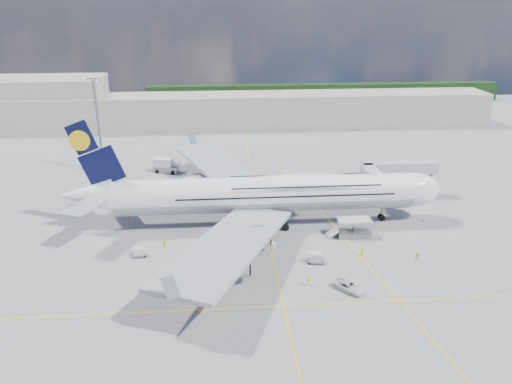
{
  "coord_description": "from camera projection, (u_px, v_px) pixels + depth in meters",
  "views": [
    {
      "loc": [
        -9.45,
        -84.55,
        44.17
      ],
      "look_at": [
        -1.99,
        8.0,
        8.03
      ],
      "focal_mm": 35.0,
      "sensor_mm": 36.0,
      "label": 1
    }
  ],
  "objects": [
    {
      "name": "cone_wing_left_outer",
      "position": [
        200.0,
        175.0,
        133.03
      ],
      "size": [
        0.43,
        0.43,
        0.55
      ],
      "color": "#F5460C",
      "rests_on": "ground"
    },
    {
      "name": "hangar",
      "position": [
        48.0,
        103.0,
        179.66
      ],
      "size": [
        40.0,
        22.0,
        18.0
      ],
      "primitive_type": "cube",
      "color": "#B2AD9E",
      "rests_on": "ground"
    },
    {
      "name": "crew_tug",
      "position": [
        309.0,
        281.0,
        81.75
      ],
      "size": [
        1.34,
        1.01,
        1.85
      ],
      "primitive_type": "imported",
      "rotation": [
        0.0,
        0.0,
        0.3
      ],
      "color": "#A6FF1A",
      "rests_on": "ground"
    },
    {
      "name": "light_mast",
      "position": [
        99.0,
        126.0,
        129.29
      ],
      "size": [
        3.0,
        0.7,
        25.5
      ],
      "color": "gray",
      "rests_on": "ground"
    },
    {
      "name": "crew_van",
      "position": [
        362.0,
        251.0,
        91.31
      ],
      "size": [
        0.93,
        1.05,
        1.8
      ],
      "primitive_type": "imported",
      "rotation": [
        0.0,
        0.0,
        2.09
      ],
      "color": "#CCE017",
      "rests_on": "ground"
    },
    {
      "name": "terminal",
      "position": [
        242.0,
        111.0,
        181.34
      ],
      "size": [
        180.0,
        16.0,
        12.0
      ],
      "primitive_type": "cube",
      "color": "#B2AD9E",
      "rests_on": "ground"
    },
    {
      "name": "jet_bridge",
      "position": [
        389.0,
        172.0,
        114.46
      ],
      "size": [
        18.8,
        12.1,
        8.5
      ],
      "color": "#B7B7BC",
      "rests_on": "ground"
    },
    {
      "name": "dolly_nose_near",
      "position": [
        259.0,
        238.0,
        97.62
      ],
      "size": [
        3.81,
        2.73,
        0.5
      ],
      "rotation": [
        0.0,
        0.0,
        0.29
      ],
      "color": "gray",
      "rests_on": "ground"
    },
    {
      "name": "cone_nose",
      "position": [
        423.0,
        221.0,
        105.43
      ],
      "size": [
        0.4,
        0.4,
        0.51
      ],
      "color": "#F5460C",
      "rests_on": "ground"
    },
    {
      "name": "cone_wing_right_inner",
      "position": [
        212.0,
        276.0,
        84.54
      ],
      "size": [
        0.47,
        0.47,
        0.6
      ],
      "color": "#F5460C",
      "rests_on": "ground"
    },
    {
      "name": "cone_wing_right_outer",
      "position": [
        200.0,
        312.0,
        74.74
      ],
      "size": [
        0.4,
        0.4,
        0.51
      ],
      "color": "#F5460C",
      "rests_on": "ground"
    },
    {
      "name": "service_van",
      "position": [
        349.0,
        287.0,
        80.47
      ],
      "size": [
        5.43,
        5.71,
        1.5
      ],
      "primitive_type": "imported",
      "rotation": [
        0.0,
        0.0,
        0.72
      ],
      "color": "silver",
      "rests_on": "ground"
    },
    {
      "name": "cone_tail",
      "position": [
        129.0,
        217.0,
        107.13
      ],
      "size": [
        0.44,
        0.44,
        0.56
      ],
      "color": "#F5460C",
      "rests_on": "ground"
    },
    {
      "name": "taxi_line_cross",
      "position": [
        283.0,
        306.0,
        76.69
      ],
      "size": [
        120.0,
        0.25,
        0.01
      ],
      "primitive_type": "cube",
      "color": "yellow",
      "rests_on": "ground"
    },
    {
      "name": "tree_line",
      "position": [
        325.0,
        93.0,
        226.86
      ],
      "size": [
        160.0,
        6.0,
        8.0
      ],
      "primitive_type": "cube",
      "color": "#193814",
      "rests_on": "ground"
    },
    {
      "name": "crew_loader",
      "position": [
        417.0,
        256.0,
        89.72
      ],
      "size": [
        1.02,
        0.92,
        1.7
      ],
      "primitive_type": "imported",
      "rotation": [
        0.0,
        0.0,
        -0.41
      ],
      "color": "#C5DA17",
      "rests_on": "ground"
    },
    {
      "name": "dolly_row_c",
      "position": [
        236.0,
        247.0,
        94.05
      ],
      "size": [
        3.71,
        2.42,
        0.5
      ],
      "rotation": [
        0.0,
        0.0,
        0.18
      ],
      "color": "gray",
      "rests_on": "ground"
    },
    {
      "name": "taxi_line_main",
      "position": [
        270.0,
        246.0,
        95.27
      ],
      "size": [
        0.25,
        220.0,
        0.01
      ],
      "primitive_type": "cube",
      "color": "yellow",
      "rests_on": "ground"
    },
    {
      "name": "cone_wing_left_inner",
      "position": [
        249.0,
        194.0,
        119.85
      ],
      "size": [
        0.43,
        0.43,
        0.54
      ],
      "color": "#F5460C",
      "rests_on": "ground"
    },
    {
      "name": "dolly_nose_far",
      "position": [
        315.0,
        258.0,
        88.83
      ],
      "size": [
        3.23,
        2.02,
        1.92
      ],
      "rotation": [
        0.0,
        0.0,
        -0.14
      ],
      "color": "gray",
      "rests_on": "ground"
    },
    {
      "name": "dolly_row_a",
      "position": [
        177.0,
        283.0,
        82.31
      ],
      "size": [
        3.16,
        2.01,
        0.43
      ],
      "rotation": [
        0.0,
        0.0,
        0.16
      ],
      "color": "gray",
      "rests_on": "ground"
    },
    {
      "name": "dolly_row_b",
      "position": [
        190.0,
        254.0,
        91.27
      ],
      "size": [
        3.57,
        2.1,
        0.5
      ],
      "rotation": [
        0.0,
        0.0,
        0.08
      ],
      "color": "gray",
      "rests_on": "ground"
    },
    {
      "name": "ground",
      "position": [
        270.0,
        246.0,
        95.27
      ],
      "size": [
        300.0,
        300.0,
        0.0
      ],
      "primitive_type": "plane",
      "color": "gray",
      "rests_on": "ground"
    },
    {
      "name": "crew_nose",
      "position": [
        381.0,
        212.0,
        108.27
      ],
      "size": [
        0.59,
        0.42,
        1.5
      ],
      "primitive_type": "imported",
      "rotation": [
        0.0,
        0.0,
        0.12
      ],
      "color": "#EAFF1A",
      "rests_on": "ground"
    },
    {
      "name": "crew_wing",
      "position": [
        164.0,
        244.0,
        94.18
      ],
      "size": [
        0.85,
        1.07,
        1.7
      ],
      "primitive_type": "imported",
      "rotation": [
        0.0,
        0.0,
        1.06
      ],
      "color": "#A1ED18",
      "rests_on": "ground"
    },
    {
      "name": "cargo_loader",
      "position": [
        353.0,
        230.0,
        98.76
      ],
      "size": [
        8.53,
        3.2,
        3.67
      ],
      "color": "silver",
      "rests_on": "ground"
    },
    {
      "name": "baggage_tug",
      "position": [
        267.0,
        245.0,
        93.96
      ],
      "size": [
        3.18,
        2.28,
        1.81
      ],
      "rotation": [
        0.0,
        0.0,
        -0.36
      ],
      "color": "silver",
      "rests_on": "ground"
    },
    {
      "name": "taxi_line_diag",
      "position": [
        330.0,
        222.0,
        105.6
      ],
      "size": [
        14.16,
        99.06,
        0.01
      ],
      "primitive_type": "cube",
      "rotation": [
        0.0,
        0.0,
        0.14
      ],
      "color": "yellow",
      "rests_on": "ground"
    },
    {
      "name": "catering_truck_outer",
      "position": [
        166.0,
        166.0,
        134.65
      ],
      "size": [
        7.21,
        4.19,
        4.04
      ],
      "rotation": [
        0.0,
        0.0,
        -0.29
      ],
      "color": "gray",
      "rests_on": "ground"
    },
    {
      "name": "catering_truck_inner",
      "position": [
        195.0,
        185.0,
        121.66
      ],
      "size": [
        6.53,
        4.52,
        3.59
      ],
      "rotation": [
        0.0,
        0.0,
        0.46
      ],
      "color": "gray",
      "rests_on": "ground"
    },
    {
      "name": "dolly_back",
      "position": [
        139.0,
        252.0,
        91.11
      ],
      "size": [
        2.92,
        1.86,
        1.73
      ],
      "rotation": [
        0.0,
        0.0,
        0.15
      ],
      "color": "gray",
      "rests_on": "ground"
    },
    {
      "name": "airliner",
      "position": [
        266.0,
        193.0,
        102.09
      ],
      "size": [
        77.26,
        79.15,
        23.71
      ],
      "color": "white",
      "rests_on": "ground"
    }
  ]
}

